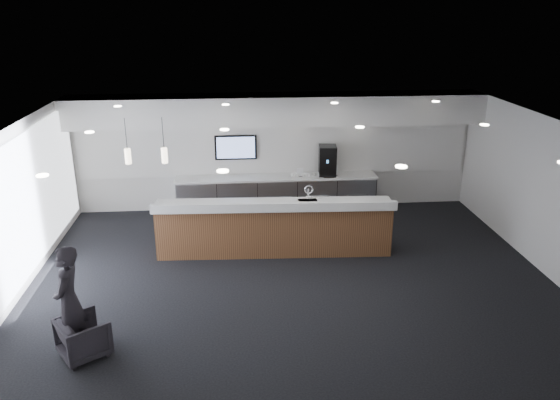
{
  "coord_description": "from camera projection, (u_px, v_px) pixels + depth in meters",
  "views": [
    {
      "loc": [
        -1.04,
        -9.41,
        5.05
      ],
      "look_at": [
        -0.11,
        1.3,
        1.16
      ],
      "focal_mm": 35.0,
      "sensor_mm": 36.0,
      "label": 1
    }
  ],
  "objects": [
    {
      "name": "service_counter",
      "position": [
        274.0,
        227.0,
        11.55
      ],
      "size": [
        5.02,
        1.05,
        1.49
      ],
      "rotation": [
        0.0,
        0.0,
        -0.05
      ],
      "color": "#4A2C18",
      "rests_on": "ground"
    },
    {
      "name": "info_sign_left",
      "position": [
        300.0,
        172.0,
        13.63
      ],
      "size": [
        0.16,
        0.03,
        0.22
      ],
      "primitive_type": "cube",
      "rotation": [
        0.0,
        0.0,
        0.06
      ],
      "color": "white",
      "rests_on": "back_credenza"
    },
    {
      "name": "ground",
      "position": [
        292.0,
        278.0,
        10.61
      ],
      "size": [
        10.0,
        10.0,
        0.0
      ],
      "primitive_type": "plane",
      "color": "black",
      "rests_on": "ground"
    },
    {
      "name": "alcove_panel",
      "position": [
        275.0,
        148.0,
        13.79
      ],
      "size": [
        9.8,
        0.06,
        1.4
      ],
      "primitive_type": "cube",
      "color": "silver",
      "rests_on": "back_wall"
    },
    {
      "name": "soffit_bulkhead",
      "position": [
        277.0,
        110.0,
        13.04
      ],
      "size": [
        10.0,
        0.9,
        0.7
      ],
      "primitive_type": "cube",
      "color": "silver",
      "rests_on": "back_wall"
    },
    {
      "name": "cup_3",
      "position": [
        309.0,
        175.0,
        13.67
      ],
      "size": [
        0.12,
        0.12,
        0.09
      ],
      "primitive_type": "imported",
      "rotation": [
        0.0,
        0.0,
        1.94
      ],
      "color": "white",
      "rests_on": "back_credenza"
    },
    {
      "name": "cup_2",
      "position": [
        314.0,
        175.0,
        13.68
      ],
      "size": [
        0.12,
        0.12,
        0.09
      ],
      "primitive_type": "imported",
      "rotation": [
        0.0,
        0.0,
        1.29
      ],
      "color": "white",
      "rests_on": "back_credenza"
    },
    {
      "name": "ceiling",
      "position": [
        293.0,
        127.0,
        9.59
      ],
      "size": [
        10.0,
        8.0,
        0.02
      ],
      "primitive_type": "cube",
      "color": "black",
      "rests_on": "back_wall"
    },
    {
      "name": "back_wall",
      "position": [
        275.0,
        151.0,
        13.85
      ],
      "size": [
        10.0,
        0.02,
        3.0
      ],
      "primitive_type": "cube",
      "color": "silver",
      "rests_on": "ground"
    },
    {
      "name": "lounge_guest",
      "position": [
        69.0,
        301.0,
        8.11
      ],
      "size": [
        0.44,
        0.65,
        1.75
      ],
      "primitive_type": "imported",
      "rotation": [
        0.0,
        0.0,
        -1.6
      ],
      "color": "black",
      "rests_on": "ground"
    },
    {
      "name": "info_sign_right",
      "position": [
        334.0,
        170.0,
        13.71
      ],
      "size": [
        0.2,
        0.07,
        0.27
      ],
      "primitive_type": "cube",
      "rotation": [
        0.0,
        0.0,
        0.25
      ],
      "color": "white",
      "rests_on": "back_credenza"
    },
    {
      "name": "coffee_machine",
      "position": [
        327.0,
        160.0,
        13.69
      ],
      "size": [
        0.48,
        0.58,
        0.75
      ],
      "rotation": [
        0.0,
        0.0,
        -0.1
      ],
      "color": "black",
      "rests_on": "back_credenza"
    },
    {
      "name": "cup_6",
      "position": [
        292.0,
        175.0,
        13.64
      ],
      "size": [
        0.13,
        0.13,
        0.09
      ],
      "primitive_type": "imported",
      "rotation": [
        0.0,
        0.0,
        3.87
      ],
      "color": "white",
      "rests_on": "back_credenza"
    },
    {
      "name": "wall_tv",
      "position": [
        236.0,
        147.0,
        13.63
      ],
      "size": [
        1.05,
        0.08,
        0.62
      ],
      "color": "black",
      "rests_on": "back_wall"
    },
    {
      "name": "ceiling_can_lights",
      "position": [
        293.0,
        128.0,
        9.6
      ],
      "size": [
        7.0,
        5.0,
        0.02
      ],
      "primitive_type": null,
      "color": "white",
      "rests_on": "ceiling"
    },
    {
      "name": "cup_0",
      "position": [
        325.0,
        174.0,
        13.71
      ],
      "size": [
        0.09,
        0.09,
        0.09
      ],
      "primitive_type": "imported",
      "color": "white",
      "rests_on": "back_credenza"
    },
    {
      "name": "back_credenza",
      "position": [
        277.0,
        194.0,
        13.86
      ],
      "size": [
        5.06,
        0.66,
        0.95
      ],
      "color": "#9DA0A6",
      "rests_on": "ground"
    },
    {
      "name": "cup_4",
      "position": [
        303.0,
        175.0,
        13.66
      ],
      "size": [
        0.13,
        0.13,
        0.09
      ],
      "primitive_type": "imported",
      "rotation": [
        0.0,
        0.0,
        2.58
      ],
      "color": "white",
      "rests_on": "back_credenza"
    },
    {
      "name": "pendant_left",
      "position": [
        163.0,
        159.0,
        10.4
      ],
      "size": [
        0.12,
        0.12,
        0.3
      ],
      "primitive_type": "cylinder",
      "color": "#FFEAC6",
      "rests_on": "ceiling"
    },
    {
      "name": "armchair",
      "position": [
        83.0,
        337.0,
        8.21
      ],
      "size": [
        0.94,
        0.94,
        0.63
      ],
      "primitive_type": "imported",
      "rotation": [
        0.0,
        0.0,
        2.17
      ],
      "color": "black",
      "rests_on": "ground"
    },
    {
      "name": "right_wall",
      "position": [
        550.0,
        198.0,
        10.51
      ],
      "size": [
        0.02,
        8.0,
        3.0
      ],
      "primitive_type": "cube",
      "color": "silver",
      "rests_on": "ground"
    },
    {
      "name": "pendant_right",
      "position": [
        126.0,
        160.0,
        10.35
      ],
      "size": [
        0.12,
        0.12,
        0.3
      ],
      "primitive_type": "cylinder",
      "color": "#FFEAC6",
      "rests_on": "ceiling"
    },
    {
      "name": "left_wall",
      "position": [
        13.0,
        215.0,
        9.7
      ],
      "size": [
        0.02,
        8.0,
        3.0
      ],
      "primitive_type": "cube",
      "color": "silver",
      "rests_on": "ground"
    },
    {
      "name": "window_blinds_wall",
      "position": [
        15.0,
        215.0,
        9.7
      ],
      "size": [
        0.04,
        7.36,
        2.55
      ],
      "primitive_type": "cube",
      "color": "#A2B1C3",
      "rests_on": "left_wall"
    },
    {
      "name": "cup_1",
      "position": [
        320.0,
        174.0,
        13.69
      ],
      "size": [
        0.13,
        0.13,
        0.09
      ],
      "primitive_type": "imported",
      "rotation": [
        0.0,
        0.0,
        0.65
      ],
      "color": "white",
      "rests_on": "back_credenza"
    },
    {
      "name": "cup_5",
      "position": [
        298.0,
        175.0,
        13.65
      ],
      "size": [
        0.1,
        0.1,
        0.09
      ],
      "primitive_type": "imported",
      "rotation": [
        0.0,
        0.0,
        3.23
      ],
      "color": "white",
      "rests_on": "back_credenza"
    }
  ]
}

